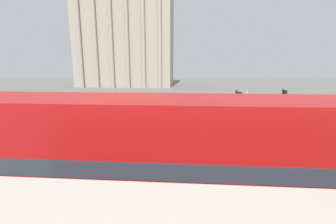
{
  "coord_description": "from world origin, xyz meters",
  "views": [
    {
      "loc": [
        -1.16,
        -2.41,
        4.95
      ],
      "look_at": [
        -2.54,
        15.53,
        1.34
      ],
      "focal_mm": 24.0,
      "sensor_mm": 36.0,
      "label": 1
    }
  ],
  "objects_px": {
    "double_decker_bus": "(163,160)",
    "plaza_building_left": "(127,37)",
    "traffic_light_near": "(237,112)",
    "pedestrian_yellow": "(246,95)",
    "pedestrian_olive": "(331,130)",
    "traffic_light_mid": "(283,103)"
  },
  "relations": [
    {
      "from": "double_decker_bus",
      "to": "plaza_building_left",
      "type": "bearing_deg",
      "value": 105.59
    },
    {
      "from": "traffic_light_near",
      "to": "pedestrian_yellow",
      "type": "bearing_deg",
      "value": 73.78
    },
    {
      "from": "plaza_building_left",
      "to": "pedestrian_olive",
      "type": "xyz_separation_m",
      "value": [
        24.86,
        -46.25,
        -11.64
      ]
    },
    {
      "from": "plaza_building_left",
      "to": "traffic_light_near",
      "type": "xyz_separation_m",
      "value": [
        18.55,
        -47.77,
        -10.28
      ]
    },
    {
      "from": "double_decker_bus",
      "to": "plaza_building_left",
      "type": "relative_size",
      "value": 0.45
    },
    {
      "from": "pedestrian_olive",
      "to": "traffic_light_mid",
      "type": "bearing_deg",
      "value": 93.59
    },
    {
      "from": "traffic_light_near",
      "to": "plaza_building_left",
      "type": "bearing_deg",
      "value": 111.22
    },
    {
      "from": "plaza_building_left",
      "to": "pedestrian_yellow",
      "type": "relative_size",
      "value": 15.47
    },
    {
      "from": "plaza_building_left",
      "to": "pedestrian_olive",
      "type": "bearing_deg",
      "value": -61.74
    },
    {
      "from": "traffic_light_near",
      "to": "pedestrian_olive",
      "type": "distance_m",
      "value": 6.64
    },
    {
      "from": "double_decker_bus",
      "to": "pedestrian_olive",
      "type": "xyz_separation_m",
      "value": [
        9.93,
        8.5,
        -1.27
      ]
    },
    {
      "from": "double_decker_bus",
      "to": "pedestrian_olive",
      "type": "relative_size",
      "value": 6.39
    },
    {
      "from": "pedestrian_olive",
      "to": "pedestrian_yellow",
      "type": "xyz_separation_m",
      "value": [
        -0.3,
        19.14,
        -0.09
      ]
    },
    {
      "from": "double_decker_bus",
      "to": "pedestrian_yellow",
      "type": "distance_m",
      "value": 29.3
    },
    {
      "from": "double_decker_bus",
      "to": "traffic_light_mid",
      "type": "distance_m",
      "value": 14.92
    },
    {
      "from": "traffic_light_near",
      "to": "pedestrian_olive",
      "type": "relative_size",
      "value": 2.06
    },
    {
      "from": "double_decker_bus",
      "to": "traffic_light_mid",
      "type": "bearing_deg",
      "value": 55.97
    },
    {
      "from": "double_decker_bus",
      "to": "pedestrian_olive",
      "type": "bearing_deg",
      "value": 40.92
    },
    {
      "from": "plaza_building_left",
      "to": "pedestrian_yellow",
      "type": "height_order",
      "value": "plaza_building_left"
    },
    {
      "from": "double_decker_bus",
      "to": "pedestrian_yellow",
      "type": "relative_size",
      "value": 6.93
    },
    {
      "from": "traffic_light_near",
      "to": "pedestrian_olive",
      "type": "xyz_separation_m",
      "value": [
        6.31,
        1.52,
        -1.36
      ]
    },
    {
      "from": "traffic_light_near",
      "to": "pedestrian_yellow",
      "type": "xyz_separation_m",
      "value": [
        6.01,
        20.66,
        -1.45
      ]
    }
  ]
}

